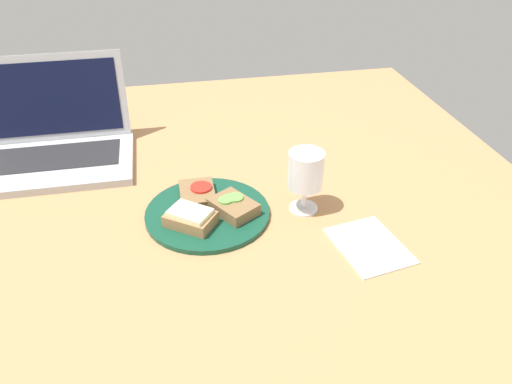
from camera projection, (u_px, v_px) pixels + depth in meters
wooden_table at (226, 203)px, 109.52cm from camera, size 140.00×140.00×3.00cm
plate at (208, 213)px, 102.97cm from camera, size 25.68×25.68×1.08cm
sandwich_with_cucumber at (233, 206)px, 101.78cm from camera, size 10.72×11.51×2.93cm
sandwich_with_tomato at (198, 194)px, 106.08cm from camera, size 7.27×9.66×2.49cm
sandwich_with_cheese at (190, 218)px, 98.00cm from camera, size 11.27×10.59×3.39cm
wine_glass at (306, 173)px, 100.30cm from camera, size 7.22×7.22×13.42cm
laptop at (56, 144)px, 120.20cm from camera, size 35.69×28.06×22.74cm
napkin at (369, 246)px, 94.70cm from camera, size 14.28×17.14×0.40cm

